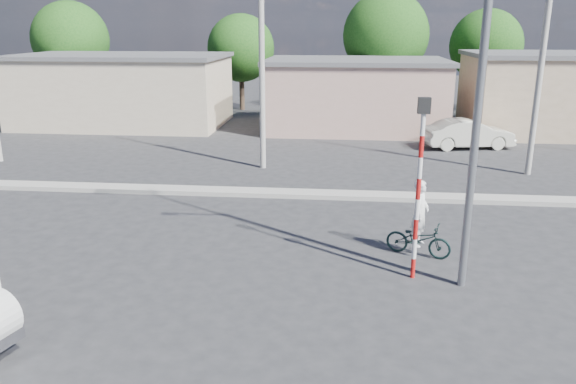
# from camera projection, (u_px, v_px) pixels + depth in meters

# --- Properties ---
(ground_plane) EXTENTS (120.00, 120.00, 0.00)m
(ground_plane) POSITION_uv_depth(u_px,v_px,m) (274.00, 300.00, 12.53)
(ground_plane) COLOR #2B2A2D
(ground_plane) RESTS_ON ground
(median) EXTENTS (40.00, 0.80, 0.16)m
(median) POSITION_uv_depth(u_px,v_px,m) (302.00, 194.00, 20.14)
(median) COLOR #99968E
(median) RESTS_ON ground
(bicycle) EXTENTS (1.83, 1.18, 0.91)m
(bicycle) POSITION_uv_depth(u_px,v_px,m) (418.00, 239.00, 14.85)
(bicycle) COLOR black
(bicycle) RESTS_ON ground
(cyclist) EXTENTS (0.63, 0.76, 1.77)m
(cyclist) POSITION_uv_depth(u_px,v_px,m) (419.00, 224.00, 14.72)
(cyclist) COLOR white
(cyclist) RESTS_ON ground
(car_cream) EXTENTS (4.59, 2.39, 1.44)m
(car_cream) POSITION_uv_depth(u_px,v_px,m) (468.00, 134.00, 27.80)
(car_cream) COLOR beige
(car_cream) RESTS_ON ground
(traffic_pole) EXTENTS (0.28, 0.18, 4.36)m
(traffic_pole) POSITION_uv_depth(u_px,v_px,m) (419.00, 174.00, 12.91)
(traffic_pole) COLOR red
(traffic_pole) RESTS_ON ground
(streetlight) EXTENTS (2.34, 0.22, 9.00)m
(streetlight) POSITION_uv_depth(u_px,v_px,m) (474.00, 71.00, 11.86)
(streetlight) COLOR slate
(streetlight) RESTS_ON ground
(building_row) EXTENTS (37.80, 7.30, 4.44)m
(building_row) POSITION_uv_depth(u_px,v_px,m) (340.00, 92.00, 32.79)
(building_row) COLOR #C1AE92
(building_row) RESTS_ON ground
(tree_row) EXTENTS (34.13, 7.32, 8.10)m
(tree_row) POSITION_uv_depth(u_px,v_px,m) (293.00, 41.00, 38.66)
(tree_row) COLOR #38281E
(tree_row) RESTS_ON ground
(utility_poles) EXTENTS (35.40, 0.24, 8.00)m
(utility_poles) POSITION_uv_depth(u_px,v_px,m) (391.00, 72.00, 22.49)
(utility_poles) COLOR #99968E
(utility_poles) RESTS_ON ground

